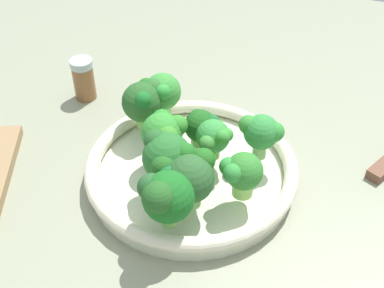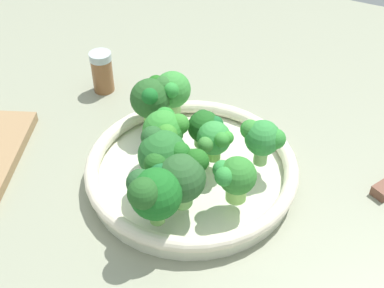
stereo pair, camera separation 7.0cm
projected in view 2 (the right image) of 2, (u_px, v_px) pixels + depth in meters
The scene contains 13 objects.
ground_plane at pixel (197, 178), 76.32cm from camera, with size 130.00×130.00×2.50cm, color gray.
bowl at pixel (192, 170), 73.04cm from camera, with size 29.36×29.36×3.64cm.
broccoli_floret_0 at pixel (183, 175), 63.52cm from camera, with size 7.25×6.62×7.27cm.
broccoli_floret_1 at pixel (203, 126), 72.84cm from camera, with size 4.84×5.33×5.37cm.
broccoli_floret_2 at pixel (263, 138), 68.93cm from camera, with size 4.79×6.16×6.69cm.
broccoli_floret_3 at pixel (163, 156), 65.53cm from camera, with size 7.02×7.01×7.86cm.
broccoli_floret_4 at pixel (213, 141), 69.53cm from camera, with size 5.13×5.08×5.85cm.
broccoli_floret_5 at pixel (165, 130), 70.02cm from camera, with size 6.44×5.92×7.04cm.
broccoli_floret_6 at pixel (152, 97), 76.00cm from camera, with size 6.60×5.84×6.99cm.
broccoli_floret_7 at pixel (172, 91), 77.47cm from camera, with size 5.82×5.46×6.82cm.
broccoli_floret_8 at pixel (235, 177), 64.11cm from camera, with size 5.32×5.48×6.31cm.
broccoli_floret_9 at pixel (152, 193), 60.50cm from camera, with size 6.87×6.88×8.13cm.
pepper_shaker at pixel (102, 72), 88.68cm from camera, with size 3.70×3.70×7.25cm.
Camera 2 is at (-49.45, -23.46, 52.16)cm, focal length 49.37 mm.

